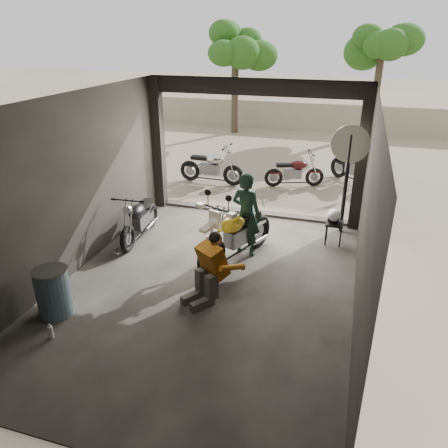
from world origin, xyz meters
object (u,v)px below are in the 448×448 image
Objects in this scene: left_bike at (139,216)px; sign_post at (348,162)px; oil_drum at (53,293)px; main_bike at (236,230)px; outside_bike_a at (211,164)px; mechanic at (206,270)px; outside_bike_c at (357,164)px; helmet at (334,215)px; stool at (334,226)px; outside_bike_b at (295,169)px; rider at (246,215)px.

sign_post is at bearing 17.72° from left_bike.
main_bike is at bearing 49.04° from oil_drum.
mechanic reaches higher than outside_bike_a.
outside_bike_c is 4.21m from helmet.
outside_bike_b is at bearing 111.22° from stool.
left_bike reaches higher than outside_bike_b.
main_bike is at bearing -157.81° from outside_bike_c.
left_bike is 4.04m from outside_bike_a.
mechanic reaches higher than left_bike.
oil_drum is (0.00, -2.91, -0.13)m from left_bike.
sign_post is (0.15, 0.62, 0.99)m from helmet.
outside_bike_a is at bearing 82.56° from left_bike.
outside_bike_a is at bearing 80.20° from outside_bike_b.
outside_bike_c is at bearing 81.63° from sign_post.
outside_bike_b is at bearing -77.52° from rider.
main_bike is 1.22× the size of left_bike.
left_bike is at bearing 90.00° from oil_drum.
outside_bike_b is 4.95× the size of helmet.
outside_bike_a is 0.97× the size of outside_bike_c.
rider is 2.13× the size of oil_drum.
outside_bike_b is at bearing 55.58° from left_bike.
mechanic reaches higher than oil_drum.
main_bike is at bearing 86.18° from rider.
main_bike is 2.88m from sign_post.
stool is (-0.33, -4.25, -0.18)m from outside_bike_c.
sign_post reaches higher than main_bike.
outside_bike_c is at bearing 105.00° from helmet.
sign_post is (1.48, -2.83, 1.11)m from outside_bike_b.
main_bike is 1.10× the size of outside_bike_c.
rider is at bearing -149.48° from stool.
left_bike is at bearing -145.98° from helmet.
left_bike is 1.35× the size of mechanic.
rider is 1.45× the size of mechanic.
stool is (3.74, -3.09, -0.17)m from outside_bike_a.
left_bike is 2.92m from oil_drum.
left_bike is 1.97× the size of oil_drum.
mechanic reaches higher than stool.
mechanic is at bearing 100.17° from rider.
main_bike reaches higher than stool.
outside_bike_c is (1.69, 0.75, 0.09)m from outside_bike_b.
main_bike is at bearing -12.30° from left_bike.
outside_bike_c reaches higher than mechanic.
left_bike is 3.24× the size of stool.
outside_bike_c is at bearing 91.91° from main_bike.
outside_bike_c is (4.33, 5.20, 0.06)m from left_bike.
left_bike is 0.90× the size of outside_bike_c.
outside_bike_b is (2.38, 0.42, -0.08)m from outside_bike_a.
sign_post reaches higher than helmet.
outside_bike_a is at bearing 141.24° from mechanic.
left_bike reaches higher than oil_drum.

